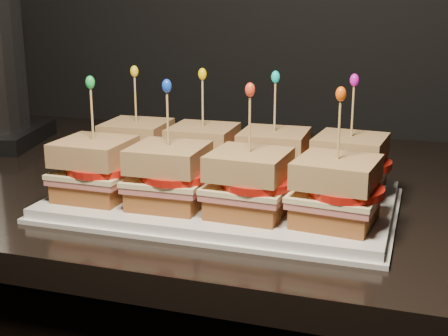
% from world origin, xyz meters
% --- Properties ---
extents(granite_slab, '(2.19, 0.74, 0.04)m').
position_xyz_m(granite_slab, '(0.31, 1.64, 0.88)').
color(granite_slab, black).
rests_on(granite_slab, cabinet).
extents(platter, '(0.44, 0.27, 0.02)m').
position_xyz_m(platter, '(0.07, 1.50, 0.91)').
color(platter, white).
rests_on(platter, granite_slab).
extents(platter_rim, '(0.45, 0.29, 0.01)m').
position_xyz_m(platter_rim, '(0.07, 1.50, 0.90)').
color(platter_rim, white).
rests_on(platter_rim, granite_slab).
extents(sandwich_0_bread_bot, '(0.09, 0.09, 0.02)m').
position_xyz_m(sandwich_0_bread_bot, '(-0.09, 1.56, 0.93)').
color(sandwich_0_bread_bot, brown).
rests_on(sandwich_0_bread_bot, platter).
extents(sandwich_0_ham, '(0.10, 0.10, 0.01)m').
position_xyz_m(sandwich_0_ham, '(-0.09, 1.56, 0.95)').
color(sandwich_0_ham, '#B6594E').
rests_on(sandwich_0_ham, sandwich_0_bread_bot).
extents(sandwich_0_cheese, '(0.10, 0.10, 0.01)m').
position_xyz_m(sandwich_0_cheese, '(-0.09, 1.56, 0.95)').
color(sandwich_0_cheese, beige).
rests_on(sandwich_0_cheese, sandwich_0_ham).
extents(sandwich_0_tomato, '(0.09, 0.09, 0.01)m').
position_xyz_m(sandwich_0_tomato, '(-0.08, 1.55, 0.96)').
color(sandwich_0_tomato, '#B8180F').
rests_on(sandwich_0_tomato, sandwich_0_cheese).
extents(sandwich_0_bread_top, '(0.09, 0.09, 0.03)m').
position_xyz_m(sandwich_0_bread_top, '(-0.09, 1.56, 0.98)').
color(sandwich_0_bread_top, brown).
rests_on(sandwich_0_bread_top, sandwich_0_tomato).
extents(sandwich_0_pick, '(0.00, 0.00, 0.09)m').
position_xyz_m(sandwich_0_pick, '(-0.09, 1.56, 1.03)').
color(sandwich_0_pick, tan).
rests_on(sandwich_0_pick, sandwich_0_bread_top).
extents(sandwich_0_frill, '(0.01, 0.01, 0.02)m').
position_xyz_m(sandwich_0_frill, '(-0.09, 1.56, 1.07)').
color(sandwich_0_frill, yellow).
rests_on(sandwich_0_frill, sandwich_0_pick).
extents(sandwich_1_bread_bot, '(0.09, 0.09, 0.02)m').
position_xyz_m(sandwich_1_bread_bot, '(0.01, 1.56, 0.93)').
color(sandwich_1_bread_bot, brown).
rests_on(sandwich_1_bread_bot, platter).
extents(sandwich_1_ham, '(0.10, 0.10, 0.01)m').
position_xyz_m(sandwich_1_ham, '(0.01, 1.56, 0.95)').
color(sandwich_1_ham, '#B6594E').
rests_on(sandwich_1_ham, sandwich_1_bread_bot).
extents(sandwich_1_cheese, '(0.10, 0.10, 0.01)m').
position_xyz_m(sandwich_1_cheese, '(0.01, 1.56, 0.95)').
color(sandwich_1_cheese, beige).
rests_on(sandwich_1_cheese, sandwich_1_ham).
extents(sandwich_1_tomato, '(0.09, 0.09, 0.01)m').
position_xyz_m(sandwich_1_tomato, '(0.03, 1.55, 0.96)').
color(sandwich_1_tomato, '#B8180F').
rests_on(sandwich_1_tomato, sandwich_1_cheese).
extents(sandwich_1_bread_top, '(0.09, 0.09, 0.03)m').
position_xyz_m(sandwich_1_bread_top, '(0.01, 1.56, 0.98)').
color(sandwich_1_bread_top, brown).
rests_on(sandwich_1_bread_top, sandwich_1_tomato).
extents(sandwich_1_pick, '(0.00, 0.00, 0.09)m').
position_xyz_m(sandwich_1_pick, '(0.01, 1.56, 1.03)').
color(sandwich_1_pick, tan).
rests_on(sandwich_1_pick, sandwich_1_bread_top).
extents(sandwich_1_frill, '(0.01, 0.01, 0.02)m').
position_xyz_m(sandwich_1_frill, '(0.01, 1.56, 1.07)').
color(sandwich_1_frill, yellow).
rests_on(sandwich_1_frill, sandwich_1_pick).
extents(sandwich_2_bread_bot, '(0.09, 0.09, 0.02)m').
position_xyz_m(sandwich_2_bread_bot, '(0.12, 1.56, 0.93)').
color(sandwich_2_bread_bot, brown).
rests_on(sandwich_2_bread_bot, platter).
extents(sandwich_2_ham, '(0.10, 0.10, 0.01)m').
position_xyz_m(sandwich_2_ham, '(0.12, 1.56, 0.95)').
color(sandwich_2_ham, '#B6594E').
rests_on(sandwich_2_ham, sandwich_2_bread_bot).
extents(sandwich_2_cheese, '(0.10, 0.10, 0.01)m').
position_xyz_m(sandwich_2_cheese, '(0.12, 1.56, 0.95)').
color(sandwich_2_cheese, beige).
rests_on(sandwich_2_cheese, sandwich_2_ham).
extents(sandwich_2_tomato, '(0.09, 0.09, 0.01)m').
position_xyz_m(sandwich_2_tomato, '(0.13, 1.55, 0.96)').
color(sandwich_2_tomato, '#B8180F').
rests_on(sandwich_2_tomato, sandwich_2_cheese).
extents(sandwich_2_bread_top, '(0.09, 0.09, 0.03)m').
position_xyz_m(sandwich_2_bread_top, '(0.12, 1.56, 0.98)').
color(sandwich_2_bread_top, brown).
rests_on(sandwich_2_bread_top, sandwich_2_tomato).
extents(sandwich_2_pick, '(0.00, 0.00, 0.09)m').
position_xyz_m(sandwich_2_pick, '(0.12, 1.56, 1.03)').
color(sandwich_2_pick, tan).
rests_on(sandwich_2_pick, sandwich_2_bread_top).
extents(sandwich_2_frill, '(0.01, 0.01, 0.02)m').
position_xyz_m(sandwich_2_frill, '(0.12, 1.56, 1.07)').
color(sandwich_2_frill, '#0BC5C3').
rests_on(sandwich_2_frill, sandwich_2_pick).
extents(sandwich_3_bread_bot, '(0.10, 0.10, 0.02)m').
position_xyz_m(sandwich_3_bread_bot, '(0.23, 1.56, 0.93)').
color(sandwich_3_bread_bot, brown).
rests_on(sandwich_3_bread_bot, platter).
extents(sandwich_3_ham, '(0.10, 0.10, 0.01)m').
position_xyz_m(sandwich_3_ham, '(0.23, 1.56, 0.95)').
color(sandwich_3_ham, '#B6594E').
rests_on(sandwich_3_ham, sandwich_3_bread_bot).
extents(sandwich_3_cheese, '(0.11, 0.10, 0.01)m').
position_xyz_m(sandwich_3_cheese, '(0.23, 1.56, 0.95)').
color(sandwich_3_cheese, beige).
rests_on(sandwich_3_cheese, sandwich_3_ham).
extents(sandwich_3_tomato, '(0.09, 0.09, 0.01)m').
position_xyz_m(sandwich_3_tomato, '(0.24, 1.55, 0.96)').
color(sandwich_3_tomato, '#B8180F').
rests_on(sandwich_3_tomato, sandwich_3_cheese).
extents(sandwich_3_bread_top, '(0.10, 0.10, 0.03)m').
position_xyz_m(sandwich_3_bread_top, '(0.23, 1.56, 0.98)').
color(sandwich_3_bread_top, brown).
rests_on(sandwich_3_bread_top, sandwich_3_tomato).
extents(sandwich_3_pick, '(0.00, 0.00, 0.09)m').
position_xyz_m(sandwich_3_pick, '(0.23, 1.56, 1.03)').
color(sandwich_3_pick, tan).
rests_on(sandwich_3_pick, sandwich_3_bread_top).
extents(sandwich_3_frill, '(0.01, 0.01, 0.02)m').
position_xyz_m(sandwich_3_frill, '(0.23, 1.56, 1.07)').
color(sandwich_3_frill, '#D411BB').
rests_on(sandwich_3_frill, sandwich_3_pick).
extents(sandwich_4_bread_bot, '(0.09, 0.09, 0.02)m').
position_xyz_m(sandwich_4_bread_bot, '(-0.09, 1.43, 0.93)').
color(sandwich_4_bread_bot, brown).
rests_on(sandwich_4_bread_bot, platter).
extents(sandwich_4_ham, '(0.10, 0.09, 0.01)m').
position_xyz_m(sandwich_4_ham, '(-0.09, 1.43, 0.95)').
color(sandwich_4_ham, '#B6594E').
rests_on(sandwich_4_ham, sandwich_4_bread_bot).
extents(sandwich_4_cheese, '(0.10, 0.10, 0.01)m').
position_xyz_m(sandwich_4_cheese, '(-0.09, 1.43, 0.95)').
color(sandwich_4_cheese, beige).
rests_on(sandwich_4_cheese, sandwich_4_ham).
extents(sandwich_4_tomato, '(0.09, 0.09, 0.01)m').
position_xyz_m(sandwich_4_tomato, '(-0.08, 1.43, 0.96)').
color(sandwich_4_tomato, '#B8180F').
rests_on(sandwich_4_tomato, sandwich_4_cheese).
extents(sandwich_4_bread_top, '(0.09, 0.09, 0.03)m').
position_xyz_m(sandwich_4_bread_top, '(-0.09, 1.43, 0.98)').
color(sandwich_4_bread_top, brown).
rests_on(sandwich_4_bread_top, sandwich_4_tomato).
extents(sandwich_4_pick, '(0.00, 0.00, 0.09)m').
position_xyz_m(sandwich_4_pick, '(-0.09, 1.43, 1.03)').
color(sandwich_4_pick, tan).
rests_on(sandwich_4_pick, sandwich_4_bread_top).
extents(sandwich_4_frill, '(0.01, 0.01, 0.02)m').
position_xyz_m(sandwich_4_frill, '(-0.09, 1.43, 1.07)').
color(sandwich_4_frill, green).
rests_on(sandwich_4_frill, sandwich_4_pick).
extents(sandwich_5_bread_bot, '(0.09, 0.09, 0.02)m').
position_xyz_m(sandwich_5_bread_bot, '(0.01, 1.43, 0.93)').
color(sandwich_5_bread_bot, brown).
rests_on(sandwich_5_bread_bot, platter).
extents(sandwich_5_ham, '(0.10, 0.10, 0.01)m').
position_xyz_m(sandwich_5_ham, '(0.01, 1.43, 0.95)').
color(sandwich_5_ham, '#B6594E').
rests_on(sandwich_5_ham, sandwich_5_bread_bot).
extents(sandwich_5_cheese, '(0.10, 0.10, 0.01)m').
position_xyz_m(sandwich_5_cheese, '(0.01, 1.43, 0.95)').
color(sandwich_5_cheese, beige).
rests_on(sandwich_5_cheese, sandwich_5_ham).
extents(sandwich_5_tomato, '(0.09, 0.09, 0.01)m').
position_xyz_m(sandwich_5_tomato, '(0.03, 1.43, 0.96)').
color(sandwich_5_tomato, '#B8180F').
rests_on(sandwich_5_tomato, sandwich_5_cheese).
extents(sandwich_5_bread_top, '(0.09, 0.09, 0.03)m').
position_xyz_m(sandwich_5_bread_top, '(0.01, 1.43, 0.98)').
color(sandwich_5_bread_top, brown).
rests_on(sandwich_5_bread_top, sandwich_5_tomato).
extents(sandwich_5_pick, '(0.00, 0.00, 0.09)m').
position_xyz_m(sandwich_5_pick, '(0.01, 1.43, 1.03)').
color(sandwich_5_pick, tan).
rests_on(sandwich_5_pick, sandwich_5_bread_top).
extents(sandwich_5_frill, '(0.01, 0.01, 0.02)m').
position_xyz_m(sandwich_5_frill, '(0.01, 1.43, 1.07)').
color(sandwich_5_frill, blue).
rests_on(sandwich_5_frill, sandwich_5_pick).
extents(sandwich_6_bread_bot, '(0.09, 0.09, 0.02)m').
position_xyz_m(sandwich_6_bread_bot, '(0.12, 1.43, 0.93)').
color(sandwich_6_bread_bot, brown).
rests_on(sandwich_6_bread_bot, platter).
extents(sandwich_6_ham, '(0.10, 0.10, 0.01)m').
position_xyz_m(sandwich_6_ham, '(0.12, 1.43, 0.95)').
color(sandwich_6_ham, '#B6594E').
rests_on(sandwich_6_ham, sandwich_6_bread_bot).
extents(sandwich_6_cheese, '(0.10, 0.10, 0.01)m').
position_xyz_m(sandwich_6_cheese, '(0.12, 1.43, 0.95)').
color(sandwich_6_cheese, beige).
rests_on(sandwich_6_cheese, sandwich_6_ham).
extents(sandwich_6_tomato, '(0.09, 0.09, 0.01)m').
position_xyz_m(sandwich_6_tomato, '(0.13, 1.43, 0.96)').
color(sandwich_6_tomato, '#B8180F').
rests_on(sandwich_6_tomato, sandwich_6_cheese).
extents(sandwich_6_bread_top, '(0.09, 0.09, 0.03)m').
position_xyz_m(sandwich_6_bread_top, '(0.12, 1.43, 0.98)').
color(sandwich_6_bread_top, brown).
rests_on(sandwich_6_bread_top, sandwich_6_tomato).
extents(sandwich_6_pick, '(0.00, 0.00, 0.09)m').
position_xyz_m(sandwich_6_pick, '(0.12, 1.43, 1.03)').
color(sandwich_6_pick, tan).
rests_on(sandwich_6_pick, sandwich_6_bread_top).
extents(sandwich_6_frill, '(0.01, 0.01, 0.02)m').
position_xyz_m(sandwich_6_frill, '(0.12, 1.43, 1.07)').
color(sandwich_6_frill, '#EF3F22').
rests_on(sandwich_6_frill, sandwich_6_pick).
extents(sandwich_7_bread_bot, '(0.10, 0.10, 0.02)m').
position_xyz_m(sandwich_7_bread_bot, '(0.23, 1.43, 0.93)').
color(sandwich_7_bread_bot, brown).
rests_on(sandwich_7_bread_bot, platter).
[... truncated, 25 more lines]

